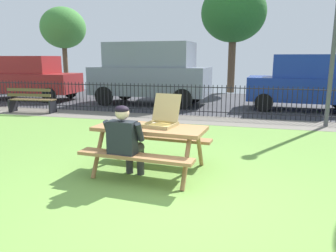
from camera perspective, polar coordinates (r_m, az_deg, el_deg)
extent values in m
cube|color=#6A9841|center=(5.45, 4.29, -8.22)|extent=(28.00, 10.54, 0.02)
cube|color=slate|center=(9.83, 9.33, 0.84)|extent=(28.00, 1.40, 0.01)
cube|color=#38383D|center=(14.03, 11.14, 4.08)|extent=(28.00, 7.14, 0.01)
cube|color=#9D6E44|center=(5.27, -3.23, -0.42)|extent=(1.85, 0.89, 0.06)
cube|color=#9D6E44|center=(4.82, -5.92, -5.36)|extent=(1.82, 0.41, 0.05)
cube|color=#9D6E44|center=(5.88, -0.96, -2.09)|extent=(1.82, 0.41, 0.05)
cylinder|color=#9D6E44|center=(5.34, -12.27, -4.80)|extent=(0.10, 0.44, 0.74)
cylinder|color=#9D6E44|center=(6.03, -8.18, -2.70)|extent=(0.10, 0.44, 0.74)
cylinder|color=#9D6E44|center=(4.76, 3.19, -6.61)|extent=(0.10, 0.44, 0.74)
cylinder|color=#9D6E44|center=(5.52, 5.59, -4.00)|extent=(0.10, 0.44, 0.74)
cube|color=tan|center=(5.27, -1.39, 0.00)|extent=(0.55, 0.55, 0.01)
cube|color=silver|center=(5.27, -1.39, 0.07)|extent=(0.50, 0.50, 0.00)
cube|color=tan|center=(5.07, -2.55, -0.18)|extent=(0.47, 0.09, 0.04)
cube|color=tan|center=(5.47, -0.32, 0.74)|extent=(0.47, 0.09, 0.04)
cube|color=tan|center=(5.37, -3.61, 0.51)|extent=(0.09, 0.47, 0.04)
cube|color=tan|center=(5.17, 0.90, 0.08)|extent=(0.09, 0.47, 0.04)
cube|color=tan|center=(5.44, -0.25, 3.30)|extent=(0.50, 0.25, 0.45)
cylinder|color=tan|center=(5.27, -1.39, 0.13)|extent=(0.40, 0.40, 0.01)
cylinder|color=#F9C759|center=(5.27, -1.39, 0.20)|extent=(0.37, 0.37, 0.00)
pyramid|color=#F4D559|center=(5.42, -7.86, 0.22)|extent=(0.25, 0.21, 0.01)
cube|color=tan|center=(5.36, -6.90, 0.15)|extent=(0.07, 0.19, 0.02)
cylinder|color=#353535|center=(5.37, -6.83, -6.02)|extent=(0.12, 0.12, 0.44)
cylinder|color=#353535|center=(5.11, -7.93, -4.03)|extent=(0.18, 0.43, 0.15)
cylinder|color=#353535|center=(5.28, -4.87, -6.26)|extent=(0.12, 0.12, 0.44)
cylinder|color=#353535|center=(5.03, -5.90, -4.26)|extent=(0.18, 0.43, 0.15)
cube|color=#1E2328|center=(4.83, -8.09, -2.17)|extent=(0.43, 0.25, 0.52)
cylinder|color=#1E2328|center=(4.97, -10.53, -0.61)|extent=(0.11, 0.21, 0.31)
cylinder|color=#1E2328|center=(4.74, -5.05, -1.07)|extent=(0.11, 0.21, 0.31)
sphere|color=beige|center=(4.77, -8.11, 2.32)|extent=(0.21, 0.21, 0.21)
ellipsoid|color=black|center=(4.75, -8.19, 2.90)|extent=(0.21, 0.20, 0.12)
cylinder|color=black|center=(10.39, 9.91, 6.68)|extent=(19.68, 0.03, 0.03)
cylinder|color=black|center=(10.49, 9.75, 2.40)|extent=(19.68, 0.03, 0.03)
cylinder|color=black|center=(14.04, -27.41, 5.10)|extent=(0.02, 0.02, 1.02)
cylinder|color=black|center=(13.95, -26.98, 5.10)|extent=(0.02, 0.02, 1.02)
cylinder|color=black|center=(13.85, -26.54, 5.11)|extent=(0.02, 0.02, 1.02)
cylinder|color=black|center=(13.76, -26.10, 5.11)|extent=(0.02, 0.02, 1.02)
cylinder|color=black|center=(13.67, -25.65, 5.11)|extent=(0.02, 0.02, 1.02)
cylinder|color=black|center=(13.58, -25.20, 5.11)|extent=(0.02, 0.02, 1.02)
cylinder|color=black|center=(13.49, -24.74, 5.12)|extent=(0.02, 0.02, 1.02)
cylinder|color=black|center=(13.40, -24.28, 5.12)|extent=(0.02, 0.02, 1.02)
cylinder|color=black|center=(13.31, -23.81, 5.12)|extent=(0.02, 0.02, 1.02)
cylinder|color=black|center=(13.22, -23.33, 5.12)|extent=(0.02, 0.02, 1.02)
cylinder|color=black|center=(13.14, -22.84, 5.12)|extent=(0.02, 0.02, 1.02)
cylinder|color=black|center=(13.05, -22.35, 5.12)|extent=(0.02, 0.02, 1.02)
cylinder|color=black|center=(12.97, -21.86, 5.12)|extent=(0.02, 0.02, 1.02)
cylinder|color=black|center=(12.88, -21.36, 5.12)|extent=(0.02, 0.02, 1.02)
cylinder|color=black|center=(12.80, -20.85, 5.12)|extent=(0.02, 0.02, 1.02)
cylinder|color=black|center=(12.72, -20.33, 5.12)|extent=(0.02, 0.02, 1.02)
cylinder|color=black|center=(12.64, -19.81, 5.12)|extent=(0.02, 0.02, 1.02)
cylinder|color=black|center=(12.56, -19.28, 5.11)|extent=(0.02, 0.02, 1.02)
cylinder|color=black|center=(12.48, -18.74, 5.11)|extent=(0.02, 0.02, 1.02)
cylinder|color=black|center=(12.40, -18.20, 5.11)|extent=(0.02, 0.02, 1.02)
cylinder|color=black|center=(12.33, -17.65, 5.10)|extent=(0.02, 0.02, 1.02)
cylinder|color=black|center=(12.25, -17.09, 5.10)|extent=(0.02, 0.02, 1.02)
cylinder|color=black|center=(12.18, -16.53, 5.09)|extent=(0.02, 0.02, 1.02)
cylinder|color=black|center=(12.11, -15.96, 5.09)|extent=(0.02, 0.02, 1.02)
cylinder|color=black|center=(12.03, -15.38, 5.08)|extent=(0.02, 0.02, 1.02)
cylinder|color=black|center=(11.96, -14.80, 5.08)|extent=(0.02, 0.02, 1.02)
cylinder|color=black|center=(11.89, -14.21, 5.07)|extent=(0.02, 0.02, 1.02)
cylinder|color=black|center=(11.83, -13.61, 5.06)|extent=(0.02, 0.02, 1.02)
cylinder|color=black|center=(11.76, -13.01, 5.05)|extent=(0.02, 0.02, 1.02)
cylinder|color=black|center=(11.70, -12.40, 5.04)|extent=(0.02, 0.02, 1.02)
cylinder|color=black|center=(11.63, -11.78, 5.03)|extent=(0.02, 0.02, 1.02)
cylinder|color=black|center=(11.57, -11.15, 5.02)|extent=(0.02, 0.02, 1.02)
cylinder|color=black|center=(11.51, -10.52, 5.01)|extent=(0.02, 0.02, 1.02)
cylinder|color=black|center=(11.45, -9.89, 5.00)|extent=(0.02, 0.02, 1.02)
cylinder|color=black|center=(11.39, -9.24, 4.99)|extent=(0.02, 0.02, 1.02)
cylinder|color=black|center=(11.33, -8.59, 4.97)|extent=(0.02, 0.02, 1.02)
cylinder|color=black|center=(11.28, -7.93, 4.96)|extent=(0.02, 0.02, 1.02)
cylinder|color=black|center=(11.22, -7.27, 4.94)|extent=(0.02, 0.02, 1.02)
cylinder|color=black|center=(11.17, -6.60, 4.93)|extent=(0.02, 0.02, 1.02)
cylinder|color=black|center=(11.12, -5.92, 4.91)|extent=(0.02, 0.02, 1.02)
cylinder|color=black|center=(11.07, -5.24, 4.89)|extent=(0.02, 0.02, 1.02)
cylinder|color=black|center=(11.02, -4.55, 4.87)|extent=(0.02, 0.02, 1.02)
cylinder|color=black|center=(10.98, -3.86, 4.86)|extent=(0.02, 0.02, 1.02)
cylinder|color=black|center=(10.93, -3.16, 4.84)|extent=(0.02, 0.02, 1.02)
cylinder|color=black|center=(10.89, -2.45, 4.81)|extent=(0.02, 0.02, 1.02)
cylinder|color=black|center=(10.85, -1.74, 4.79)|extent=(0.02, 0.02, 1.02)
cylinder|color=black|center=(10.81, -1.03, 4.77)|extent=(0.02, 0.02, 1.02)
cylinder|color=black|center=(10.77, -0.31, 4.75)|extent=(0.02, 0.02, 1.02)
cylinder|color=black|center=(10.74, 0.42, 4.72)|extent=(0.02, 0.02, 1.02)
cylinder|color=black|center=(10.70, 1.15, 4.70)|extent=(0.02, 0.02, 1.02)
cylinder|color=black|center=(10.67, 1.88, 4.67)|extent=(0.02, 0.02, 1.02)
cylinder|color=black|center=(10.64, 2.62, 4.64)|extent=(0.02, 0.02, 1.02)
cylinder|color=black|center=(10.61, 3.37, 4.61)|extent=(0.02, 0.02, 1.02)
cylinder|color=black|center=(10.58, 4.11, 4.58)|extent=(0.02, 0.02, 1.02)
cylinder|color=black|center=(10.56, 4.87, 4.55)|extent=(0.02, 0.02, 1.02)
cylinder|color=black|center=(10.53, 5.62, 4.52)|extent=(0.02, 0.02, 1.02)
cylinder|color=black|center=(10.51, 6.38, 4.49)|extent=(0.02, 0.02, 1.02)
cylinder|color=black|center=(10.49, 7.14, 4.46)|extent=(0.02, 0.02, 1.02)
cylinder|color=black|center=(10.47, 7.90, 4.42)|extent=(0.02, 0.02, 1.02)
cylinder|color=black|center=(10.46, 8.67, 4.39)|extent=(0.02, 0.02, 1.02)
cylinder|color=black|center=(10.44, 9.44, 4.35)|extent=(0.02, 0.02, 1.02)
cylinder|color=black|center=(10.43, 10.21, 4.32)|extent=(0.02, 0.02, 1.02)
cylinder|color=black|center=(10.42, 10.98, 4.28)|extent=(0.02, 0.02, 1.02)
cylinder|color=black|center=(10.41, 11.75, 4.24)|extent=(0.02, 0.02, 1.02)
cylinder|color=black|center=(10.40, 12.53, 4.20)|extent=(0.02, 0.02, 1.02)
cylinder|color=black|center=(10.40, 13.30, 4.16)|extent=(0.02, 0.02, 1.02)
cylinder|color=black|center=(10.39, 14.08, 4.12)|extent=(0.02, 0.02, 1.02)
cylinder|color=black|center=(10.39, 14.85, 4.08)|extent=(0.02, 0.02, 1.02)
cylinder|color=black|center=(10.39, 15.63, 4.04)|extent=(0.02, 0.02, 1.02)
cylinder|color=black|center=(10.40, 16.40, 3.99)|extent=(0.02, 0.02, 1.02)
cylinder|color=black|center=(10.40, 17.18, 3.95)|extent=(0.02, 0.02, 1.02)
cylinder|color=black|center=(10.41, 17.95, 3.91)|extent=(0.02, 0.02, 1.02)
cylinder|color=black|center=(10.41, 18.73, 3.86)|extent=(0.02, 0.02, 1.02)
cylinder|color=black|center=(10.42, 19.50, 3.81)|extent=(0.02, 0.02, 1.02)
cylinder|color=black|center=(10.44, 20.27, 3.77)|extent=(0.02, 0.02, 1.02)
cylinder|color=black|center=(10.45, 21.03, 3.72)|extent=(0.02, 0.02, 1.02)
cylinder|color=black|center=(10.47, 21.80, 3.67)|extent=(0.02, 0.02, 1.02)
cylinder|color=black|center=(10.48, 22.56, 3.63)|extent=(0.02, 0.02, 1.02)
cylinder|color=black|center=(10.50, 23.32, 3.58)|extent=(0.02, 0.02, 1.02)
cylinder|color=black|center=(10.52, 24.08, 3.53)|extent=(0.02, 0.02, 1.02)
cylinder|color=black|center=(10.55, 24.83, 3.48)|extent=(0.02, 0.02, 1.02)
cylinder|color=black|center=(10.57, 25.58, 3.43)|extent=(0.02, 0.02, 1.02)
cylinder|color=black|center=(10.60, 26.33, 3.38)|extent=(0.02, 0.02, 1.02)
cylinder|color=black|center=(10.63, 27.07, 3.33)|extent=(0.02, 0.02, 1.02)
cube|color=brown|center=(12.29, -22.44, 4.41)|extent=(1.60, 0.24, 0.04)
cube|color=brown|center=(12.18, -22.78, 4.31)|extent=(1.60, 0.24, 0.04)
cube|color=brown|center=(12.06, -23.14, 4.22)|extent=(1.60, 0.24, 0.04)
cube|color=brown|center=(11.99, -23.36, 5.03)|extent=(1.60, 0.20, 0.11)
cube|color=brown|center=(11.97, -23.44, 5.88)|extent=(1.60, 0.20, 0.11)
cube|color=black|center=(11.77, -19.70, 3.23)|extent=(0.09, 0.44, 0.44)
cube|color=black|center=(12.59, -25.75, 3.27)|extent=(0.09, 0.44, 0.44)
cylinder|color=#4C4C51|center=(9.79, 27.16, 11.38)|extent=(0.12, 0.12, 3.97)
cube|color=maroon|center=(15.96, -23.30, 7.04)|extent=(4.50, 2.06, 0.84)
cube|color=maroon|center=(15.98, -23.84, 9.88)|extent=(2.69, 1.74, 0.76)
cube|color=#262D38|center=(15.46, -20.93, 10.07)|extent=(0.13, 1.53, 0.65)
cylinder|color=black|center=(14.43, -20.28, 5.09)|extent=(0.65, 0.15, 0.64)
cylinder|color=black|center=(15.98, -16.89, 5.91)|extent=(0.65, 0.15, 0.64)
cylinder|color=black|center=(17.60, -25.54, 5.78)|extent=(0.65, 0.15, 0.64)
cube|color=slate|center=(13.19, -3.15, 7.98)|extent=(4.77, 2.14, 1.10)
cube|color=slate|center=(13.16, -3.20, 12.45)|extent=(3.46, 1.85, 0.96)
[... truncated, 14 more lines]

